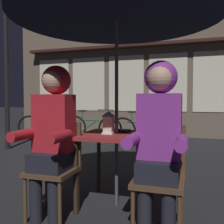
% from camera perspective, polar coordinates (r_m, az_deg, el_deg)
% --- Properties ---
extents(ground_plane, '(60.00, 60.00, 0.00)m').
position_cam_1_polar(ground_plane, '(2.75, 1.02, -20.42)').
color(ground_plane, '#232326').
extents(cafe_table, '(0.72, 0.72, 0.74)m').
position_cam_1_polar(cafe_table, '(2.56, 1.03, -7.18)').
color(cafe_table, maroon).
rests_on(cafe_table, ground_plane).
extents(patio_umbrella, '(2.10, 2.10, 2.31)m').
position_cam_1_polar(patio_umbrella, '(2.71, 1.06, 23.90)').
color(patio_umbrella, '#4C4C51').
rests_on(patio_umbrella, ground_plane).
extents(lantern, '(0.11, 0.11, 0.23)m').
position_cam_1_polar(lantern, '(2.50, -0.80, -2.27)').
color(lantern, white).
rests_on(lantern, cafe_table).
extents(chair_left, '(0.40, 0.40, 0.87)m').
position_cam_1_polar(chair_left, '(2.45, -12.58, -11.27)').
color(chair_left, '#513823').
rests_on(chair_left, ground_plane).
extents(chair_right, '(0.40, 0.40, 0.87)m').
position_cam_1_polar(chair_right, '(2.15, 10.80, -13.24)').
color(chair_right, '#513823').
rests_on(chair_right, ground_plane).
extents(person_left_hooded, '(0.45, 0.56, 1.40)m').
position_cam_1_polar(person_left_hooded, '(2.34, -13.37, -3.05)').
color(person_left_hooded, black).
rests_on(person_left_hooded, ground_plane).
extents(person_right_hooded, '(0.45, 0.56, 1.40)m').
position_cam_1_polar(person_right_hooded, '(2.02, 10.69, -3.91)').
color(person_right_hooded, black).
rests_on(person_right_hooded, ground_plane).
extents(shopfront_building, '(10.00, 0.93, 6.20)m').
position_cam_1_polar(shopfront_building, '(8.10, 12.85, 16.96)').
color(shopfront_building, '#6B5B4C').
rests_on(shopfront_building, ground_plane).
extents(street_lamp, '(0.32, 0.32, 3.88)m').
position_cam_1_polar(street_lamp, '(6.22, -23.06, 17.73)').
color(street_lamp, black).
rests_on(street_lamp, ground_plane).
extents(bicycle_nearest, '(1.66, 0.37, 0.84)m').
position_cam_1_polar(bicycle_nearest, '(7.15, -14.67, -3.29)').
color(bicycle_nearest, black).
rests_on(bicycle_nearest, ground_plane).
extents(bicycle_second, '(1.68, 0.10, 0.84)m').
position_cam_1_polar(bicycle_second, '(6.75, -4.56, -3.56)').
color(bicycle_second, black).
rests_on(bicycle_second, ground_plane).
extents(bicycle_third, '(1.68, 0.18, 0.84)m').
position_cam_1_polar(bicycle_third, '(6.17, 7.12, -4.15)').
color(bicycle_third, black).
rests_on(bicycle_third, ground_plane).
extents(book, '(0.21, 0.16, 0.02)m').
position_cam_1_polar(book, '(2.70, 1.78, -4.24)').
color(book, black).
rests_on(book, cafe_table).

